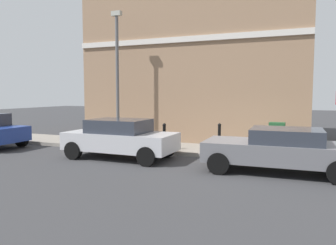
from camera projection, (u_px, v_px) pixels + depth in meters
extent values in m
plane|color=#38383A|center=(244.00, 167.00, 10.60)|extent=(80.00, 80.00, 0.00)
cube|color=gray|center=(116.00, 144.00, 14.77)|extent=(2.30, 30.00, 0.15)
cube|color=#937256|center=(204.00, 64.00, 17.44)|extent=(6.50, 10.51, 7.75)
cube|color=silver|center=(183.00, 39.00, 14.34)|extent=(0.12, 10.51, 0.24)
cube|color=slate|center=(277.00, 152.00, 9.78)|extent=(1.92, 4.29, 0.58)
cube|color=#2D333D|center=(287.00, 136.00, 9.65)|extent=(1.64, 2.04, 0.44)
cylinder|color=black|center=(218.00, 163.00, 9.57)|extent=(0.24, 0.65, 0.64)
cylinder|color=black|center=(229.00, 154.00, 11.15)|extent=(0.24, 0.65, 0.64)
cylinder|color=black|center=(332.00, 160.00, 10.04)|extent=(0.24, 0.65, 0.64)
cube|color=#B7B7BC|center=(121.00, 141.00, 11.91)|extent=(1.75, 4.00, 0.62)
cube|color=#2D333D|center=(119.00, 126.00, 11.88)|extent=(1.54, 2.04, 0.49)
cylinder|color=black|center=(73.00, 151.00, 11.74)|extent=(0.22, 0.64, 0.64)
cylinder|color=black|center=(100.00, 144.00, 13.25)|extent=(0.22, 0.64, 0.64)
cylinder|color=black|center=(147.00, 156.00, 10.63)|extent=(0.22, 0.64, 0.64)
cylinder|color=black|center=(166.00, 149.00, 12.14)|extent=(0.22, 0.64, 0.64)
cylinder|color=black|center=(22.00, 140.00, 14.54)|extent=(0.22, 0.64, 0.64)
cube|color=#1E4C28|center=(277.00, 138.00, 11.94)|extent=(0.40, 0.55, 1.15)
cube|color=#333333|center=(276.00, 153.00, 11.99)|extent=(0.46, 0.61, 0.08)
cylinder|color=black|center=(219.00, 138.00, 12.86)|extent=(0.12, 0.12, 0.95)
sphere|color=black|center=(219.00, 125.00, 12.81)|extent=(0.14, 0.14, 0.14)
cylinder|color=black|center=(164.00, 138.00, 12.85)|extent=(0.12, 0.12, 0.95)
sphere|color=black|center=(164.00, 125.00, 12.81)|extent=(0.14, 0.14, 0.14)
cylinder|color=#59595B|center=(117.00, 81.00, 14.47)|extent=(0.14, 0.14, 5.50)
cube|color=#A5A599|center=(117.00, 13.00, 14.22)|extent=(0.20, 0.44, 0.20)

